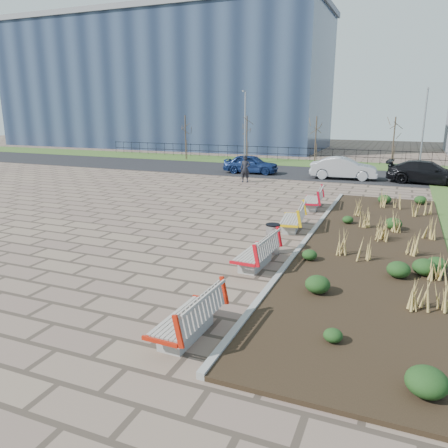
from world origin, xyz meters
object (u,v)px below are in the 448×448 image
at_px(pedestrian, 245,169).
at_px(bench_b, 255,251).
at_px(litter_bin, 273,239).
at_px(lamp_east, 423,131).
at_px(bench_a, 186,315).
at_px(bench_d, 312,199).
at_px(car_blue, 251,164).
at_px(car_silver, 343,168).
at_px(bench_c, 291,218).
at_px(car_black, 427,172).
at_px(lamp_west, 245,128).

bearing_deg(pedestrian, bench_b, -74.68).
distance_m(litter_bin, lamp_east, 23.39).
bearing_deg(bench_a, litter_bin, 90.63).
bearing_deg(bench_a, bench_b, 91.85).
distance_m(bench_d, car_blue, 11.94).
xyz_separation_m(litter_bin, lamp_east, (4.87, 22.74, 2.55)).
relative_size(bench_b, pedestrian, 1.21).
xyz_separation_m(bench_a, car_silver, (0.16, 22.93, 0.25)).
distance_m(bench_c, bench_d, 4.06).
bearing_deg(car_blue, car_black, -93.10).
height_order(bench_b, litter_bin, bench_b).
distance_m(car_blue, lamp_west, 6.59).
xyz_separation_m(bench_a, pedestrian, (-5.55, 19.19, 0.37)).
xyz_separation_m(bench_d, car_black, (5.33, 9.94, 0.23)).
height_order(car_black, lamp_east, lamp_east).
bearing_deg(car_blue, pedestrian, -169.00).
xyz_separation_m(bench_b, bench_c, (0.00, 4.46, 0.00)).
xyz_separation_m(litter_bin, pedestrian, (-5.67, 13.21, 0.38)).
bearing_deg(car_silver, bench_d, 174.05).
bearing_deg(pedestrian, lamp_west, 104.49).
height_order(bench_a, lamp_west, lamp_west).
distance_m(lamp_west, lamp_east, 14.00).
relative_size(car_black, lamp_east, 0.82).
distance_m(pedestrian, lamp_east, 14.38).
xyz_separation_m(pedestrian, lamp_west, (-3.45, 9.53, 2.17)).
xyz_separation_m(car_blue, lamp_west, (-2.50, 5.63, 2.34)).
relative_size(bench_c, car_blue, 0.53).
height_order(lamp_west, lamp_east, same).
bearing_deg(lamp_west, bench_b, -69.57).
bearing_deg(litter_bin, car_silver, 89.88).
bearing_deg(lamp_east, car_black, -86.67).
bearing_deg(lamp_east, bench_c, -104.24).
distance_m(car_silver, lamp_east, 7.89).
xyz_separation_m(bench_b, car_silver, (0.16, 18.36, 0.25)).
bearing_deg(lamp_west, car_blue, -66.04).
bearing_deg(lamp_west, car_black, -21.71).
height_order(litter_bin, lamp_east, lamp_east).
height_order(car_blue, lamp_east, lamp_east).
xyz_separation_m(pedestrian, car_blue, (-0.95, 3.90, -0.17)).
distance_m(car_black, lamp_east, 6.16).
xyz_separation_m(bench_d, litter_bin, (0.13, -7.09, -0.01)).
bearing_deg(car_black, litter_bin, 168.70).
relative_size(bench_b, litter_bin, 2.16).
distance_m(bench_a, lamp_east, 29.27).
xyz_separation_m(bench_a, car_black, (5.33, 23.02, 0.23)).
bearing_deg(bench_d, bench_c, -95.31).
relative_size(car_blue, lamp_east, 0.67).
bearing_deg(bench_d, pedestrian, 126.91).
distance_m(bench_a, lamp_west, 30.21).
height_order(bench_b, lamp_west, lamp_west).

